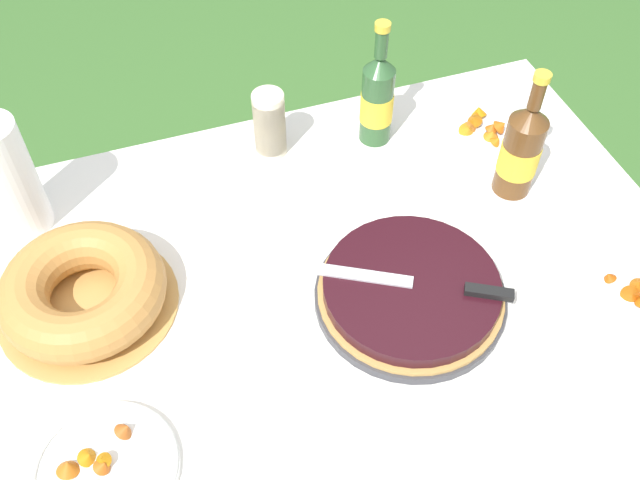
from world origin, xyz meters
TOP-DOWN VIEW (x-y plane):
  - ground_plane at (0.00, 0.00)m, footprint 16.00×16.00m
  - garden_table at (0.00, 0.00)m, footprint 1.52×1.22m
  - tablecloth at (0.00, 0.00)m, footprint 1.53×1.23m
  - berry_tart at (0.16, -0.00)m, footprint 0.37×0.37m
  - serving_knife at (0.19, -0.02)m, footprint 0.34×0.20m
  - bundt_cake at (-0.43, 0.19)m, footprint 0.34×0.34m
  - cup_stack at (0.03, 0.49)m, footprint 0.07×0.07m
  - cider_bottle_green at (0.27, 0.46)m, footprint 0.08×0.08m
  - cider_bottle_amber at (0.49, 0.21)m, footprint 0.08×0.08m
  - snack_plate_near at (-0.44, -0.15)m, footprint 0.24×0.24m
  - snack_plate_left at (0.58, -0.13)m, footprint 0.22×0.22m
  - snack_plate_right at (0.52, 0.40)m, footprint 0.24×0.24m
  - paper_towel_roll at (-0.52, 0.45)m, footprint 0.11×0.11m

SIDE VIEW (x-z plane):
  - ground_plane at x=0.00m, z-range 0.00..0.00m
  - garden_table at x=0.00m, z-range 0.29..1.00m
  - tablecloth at x=0.00m, z-range 0.64..0.75m
  - snack_plate_near at x=-0.44m, z-range 0.70..0.74m
  - snack_plate_left at x=0.58m, z-range 0.69..0.75m
  - snack_plate_right at x=0.52m, z-range 0.69..0.75m
  - berry_tart at x=0.16m, z-range 0.71..0.77m
  - bundt_cake at x=-0.43m, z-range 0.71..0.81m
  - serving_knife at x=0.19m, z-range 0.77..0.78m
  - cup_stack at x=0.03m, z-range 0.71..0.87m
  - cider_bottle_amber at x=0.49m, z-range 0.67..0.98m
  - cider_bottle_green at x=0.27m, z-range 0.67..0.98m
  - paper_towel_roll at x=-0.52m, z-range 0.71..0.98m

